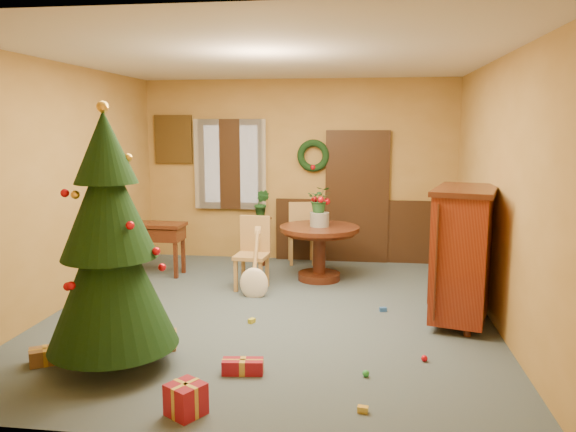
% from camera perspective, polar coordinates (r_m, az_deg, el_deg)
% --- Properties ---
extents(room_envelope, '(5.50, 5.50, 5.50)m').
position_cam_1_polar(room_envelope, '(9.02, 2.29, 2.45)').
color(room_envelope, '#333F4A').
rests_on(room_envelope, ground).
extents(dining_table, '(1.12, 1.12, 0.77)m').
position_cam_1_polar(dining_table, '(7.92, 3.20, -2.70)').
color(dining_table, black).
rests_on(dining_table, floor).
extents(urn, '(0.27, 0.27, 0.20)m').
position_cam_1_polar(urn, '(7.86, 3.22, -0.34)').
color(urn, slate).
rests_on(urn, dining_table).
extents(centerpiece_plant, '(0.33, 0.29, 0.37)m').
position_cam_1_polar(centerpiece_plant, '(7.82, 3.24, 1.70)').
color(centerpiece_plant, '#1E4C23').
rests_on(centerpiece_plant, urn).
extents(chair_near, '(0.45, 0.45, 0.97)m').
position_cam_1_polar(chair_near, '(7.55, -3.57, -3.46)').
color(chair_near, '#A87843').
rests_on(chair_near, floor).
extents(chair_far, '(0.51, 0.51, 1.01)m').
position_cam_1_polar(chair_far, '(8.83, 1.44, -1.48)').
color(chair_far, '#A87843').
rests_on(chair_far, floor).
extents(guitar, '(0.38, 0.56, 0.85)m').
position_cam_1_polar(guitar, '(7.15, -3.49, -4.88)').
color(guitar, '#F7E7CE').
rests_on(guitar, floor).
extents(plant_stand, '(0.30, 0.30, 0.77)m').
position_cam_1_polar(plant_stand, '(8.74, -2.66, -1.99)').
color(plant_stand, black).
rests_on(plant_stand, floor).
extents(stand_plant, '(0.27, 0.23, 0.43)m').
position_cam_1_polar(stand_plant, '(8.66, -2.69, 1.29)').
color(stand_plant, '#19471E').
rests_on(stand_plant, plant_stand).
extents(christmas_tree, '(1.15, 1.15, 2.37)m').
position_cam_1_polar(christmas_tree, '(5.16, -17.66, -2.86)').
color(christmas_tree, '#382111').
rests_on(christmas_tree, floor).
extents(writing_desk, '(0.88, 0.46, 0.77)m').
position_cam_1_polar(writing_desk, '(8.41, -13.36, -1.97)').
color(writing_desk, black).
rests_on(writing_desk, floor).
extents(sideboard, '(0.91, 1.30, 1.50)m').
position_cam_1_polar(sideboard, '(6.47, 17.38, -3.39)').
color(sideboard, '#58120A').
rests_on(sideboard, floor).
extents(gift_a, '(0.35, 0.30, 0.16)m').
position_cam_1_polar(gift_a, '(5.77, -12.81, -12.21)').
color(gift_a, brown).
rests_on(gift_a, floor).
extents(gift_b, '(0.34, 0.34, 0.25)m').
position_cam_1_polar(gift_b, '(4.51, -10.33, -17.84)').
color(gift_b, maroon).
rests_on(gift_b, floor).
extents(gift_c, '(0.33, 0.30, 0.15)m').
position_cam_1_polar(gift_c, '(5.75, -23.43, -12.91)').
color(gift_c, brown).
rests_on(gift_c, floor).
extents(gift_d, '(0.37, 0.19, 0.13)m').
position_cam_1_polar(gift_d, '(5.13, -4.62, -14.99)').
color(gift_d, maroon).
rests_on(gift_d, floor).
extents(toy_a, '(0.09, 0.07, 0.05)m').
position_cam_1_polar(toy_a, '(6.79, 9.64, -9.34)').
color(toy_a, '#2655A6').
rests_on(toy_a, floor).
extents(toy_b, '(0.06, 0.06, 0.06)m').
position_cam_1_polar(toy_b, '(5.11, 7.91, -15.57)').
color(toy_b, green).
rests_on(toy_b, floor).
extents(toy_c, '(0.08, 0.09, 0.05)m').
position_cam_1_polar(toy_c, '(6.34, -3.71, -10.58)').
color(toy_c, gold).
rests_on(toy_c, floor).
extents(toy_d, '(0.06, 0.06, 0.06)m').
position_cam_1_polar(toy_d, '(5.51, 13.69, -13.87)').
color(toy_d, red).
rests_on(toy_d, floor).
extents(toy_e, '(0.09, 0.06, 0.05)m').
position_cam_1_polar(toy_e, '(4.55, 7.61, -18.90)').
color(toy_e, gold).
rests_on(toy_e, floor).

